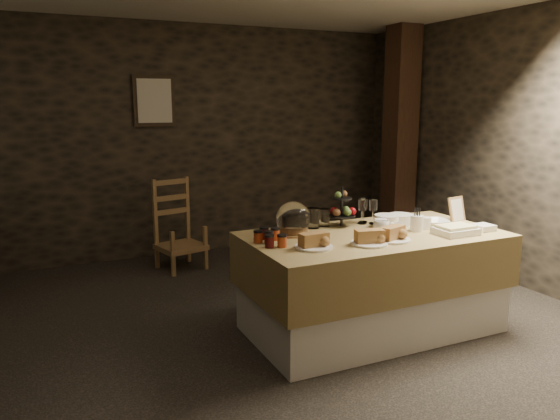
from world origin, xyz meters
name	(u,v)px	position (x,y,z in m)	size (l,w,h in m)	color
ground_plane	(254,335)	(0.00, 0.00, 0.00)	(5.50, 5.00, 0.01)	black
room_shell	(252,127)	(0.00, 0.00, 1.56)	(5.52, 5.02, 2.60)	black
buffet_table	(373,275)	(0.86, -0.29, 0.44)	(1.94, 1.03, 0.77)	silver
chair	(179,229)	(-0.06, 1.95, 0.42)	(0.53, 0.52, 0.74)	brown
timber_column	(400,140)	(2.55, 1.66, 1.30)	(0.30, 0.30, 2.60)	black
framed_picture	(154,101)	(-0.15, 2.47, 1.75)	(0.45, 0.04, 0.55)	#302417
plate_stack_a	(387,221)	(1.07, -0.16, 0.82)	(0.19, 0.19, 0.10)	white
plate_stack_b	(400,219)	(1.23, -0.12, 0.81)	(0.20, 0.20, 0.09)	white
cutlery_holder	(417,223)	(1.21, -0.35, 0.83)	(0.10, 0.10, 0.12)	white
cup_a	(381,226)	(0.93, -0.28, 0.81)	(0.12, 0.12, 0.09)	white
cup_b	(397,229)	(1.00, -0.38, 0.81)	(0.09, 0.09, 0.09)	white
mug_c	(381,225)	(0.95, -0.24, 0.81)	(0.09, 0.09, 0.10)	white
mug_d	(426,223)	(1.32, -0.32, 0.81)	(0.08, 0.08, 0.09)	white
bowl	(434,223)	(1.43, -0.28, 0.79)	(0.23, 0.23, 0.06)	white
cake_dome	(293,221)	(0.30, -0.06, 0.87)	(0.26, 0.26, 0.26)	brown
fruit_stand	(343,211)	(0.78, 0.03, 0.89)	(0.22, 0.22, 0.32)	black
bread_platter_left	(314,242)	(0.25, -0.46, 0.81)	(0.26, 0.26, 0.11)	white
bread_platter_center	(369,239)	(0.65, -0.54, 0.81)	(0.26, 0.26, 0.11)	white
bread_platter_right	(392,235)	(0.86, -0.52, 0.81)	(0.26, 0.26, 0.11)	white
jam_jars	(270,238)	(0.03, -0.22, 0.80)	(0.20, 0.32, 0.07)	#581212
tart_dish	(456,230)	(1.40, -0.57, 0.80)	(0.30, 0.22, 0.07)	white
square_dish	(483,227)	(1.69, -0.55, 0.79)	(0.14, 0.14, 0.04)	white
menu_frame	(457,210)	(1.75, -0.19, 0.86)	(0.17, 0.02, 0.22)	brown
storage_jar_a	(313,218)	(0.53, 0.07, 0.85)	(0.10, 0.10, 0.16)	white
storage_jar_b	(324,217)	(0.64, 0.09, 0.84)	(0.09, 0.09, 0.14)	white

